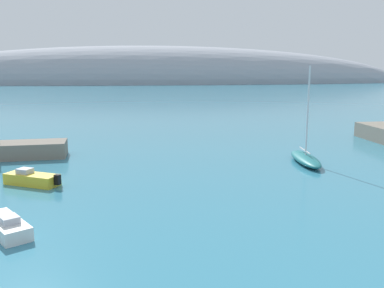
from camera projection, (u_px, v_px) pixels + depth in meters
name	position (u px, v px, depth m)	size (l,w,h in m)	color
distant_ridge	(150.00, 83.00, 240.07)	(301.17, 55.36, 41.78)	#999EA8
sailboat_teal_mid_mooring	(305.00, 158.00, 41.30)	(2.67, 7.74, 9.46)	#1E6B70
motorboat_white_foreground	(6.00, 226.00, 23.97)	(3.74, 4.60, 1.19)	white
motorboat_yellow_outer	(32.00, 179.00, 33.74)	(4.84, 3.48, 1.29)	yellow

